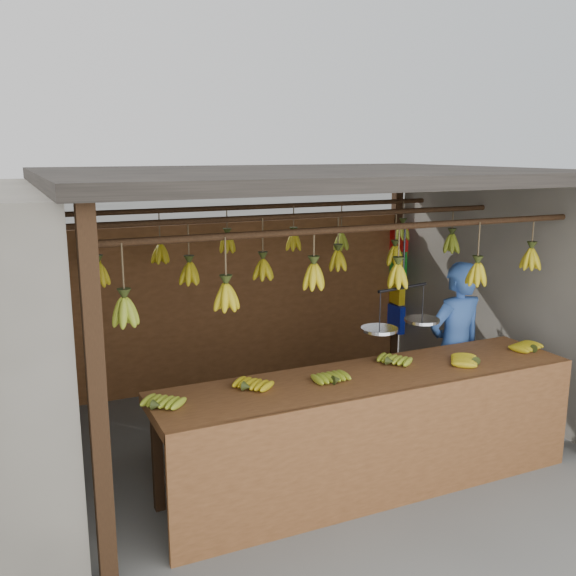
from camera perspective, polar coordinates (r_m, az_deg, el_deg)
name	(u,v)px	position (r m, az deg, el deg)	size (l,w,h in m)	color
ground	(301,430)	(6.13, 1.20, -12.51)	(80.00, 80.00, 0.00)	#5B5B57
stall	(287,216)	(5.90, -0.12, 6.44)	(4.30, 3.30, 2.40)	black
counter	(378,406)	(4.89, 8.01, -10.32)	(3.44, 0.76, 0.96)	brown
hanging_bananas	(301,260)	(5.65, 1.16, 2.48)	(3.62, 2.23, 0.39)	#92A523
balance_scale	(401,320)	(5.07, 10.05, -2.79)	(0.73, 0.36, 0.79)	black
vendor	(455,349)	(6.01, 14.62, -5.25)	(0.58, 0.38, 1.60)	#3359A5
bag_bundles	(397,279)	(7.87, 9.70, 0.82)	(0.08, 0.26, 1.30)	red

